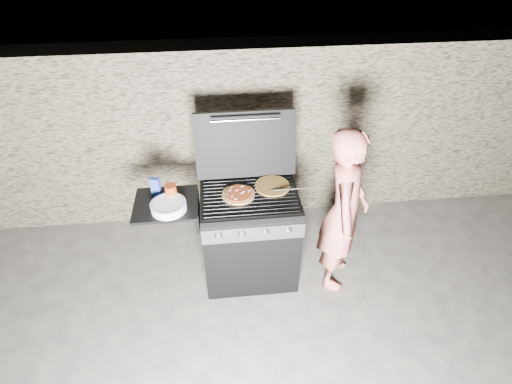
{
  "coord_description": "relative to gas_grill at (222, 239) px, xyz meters",
  "views": [
    {
      "loc": [
        -0.22,
        -2.51,
        2.89
      ],
      "look_at": [
        0.05,
        0.0,
        0.95
      ],
      "focal_mm": 28.0,
      "sensor_mm": 36.0,
      "label": 1
    }
  ],
  "objects": [
    {
      "name": "plate_stack",
      "position": [
        -0.39,
        -0.09,
        0.48
      ],
      "size": [
        0.36,
        0.36,
        0.06
      ],
      "primitive_type": "cylinder",
      "rotation": [
        0.0,
        0.0,
        -0.44
      ],
      "color": "white",
      "rests_on": "gas_grill"
    },
    {
      "name": "sauce_jar",
      "position": [
        -0.37,
        0.03,
        0.52
      ],
      "size": [
        0.11,
        0.11,
        0.14
      ],
      "primitive_type": "cylinder",
      "rotation": [
        0.0,
        0.0,
        0.27
      ],
      "color": "#A23513",
      "rests_on": "gas_grill"
    },
    {
      "name": "pizza_plain",
      "position": [
        0.45,
        0.11,
        0.46
      ],
      "size": [
        0.37,
        0.37,
        0.02
      ],
      "primitive_type": "cylinder",
      "rotation": [
        0.0,
        0.0,
        0.35
      ],
      "color": "gold",
      "rests_on": "gas_grill"
    },
    {
      "name": "pizza_topped",
      "position": [
        0.16,
        0.02,
        0.47
      ],
      "size": [
        0.33,
        0.33,
        0.03
      ],
      "primitive_type": null,
      "rotation": [
        0.0,
        0.0,
        -0.29
      ],
      "color": "#A98A4D",
      "rests_on": "gas_grill"
    },
    {
      "name": "ground",
      "position": [
        0.25,
        0.0,
        -0.46
      ],
      "size": [
        50.0,
        50.0,
        0.0
      ],
      "primitive_type": "plane",
      "color": "#403F3C"
    },
    {
      "name": "stone_wall",
      "position": [
        0.25,
        1.05,
        0.44
      ],
      "size": [
        8.0,
        0.35,
        1.8
      ],
      "primitive_type": "cube",
      "color": "gray",
      "rests_on": "ground"
    },
    {
      "name": "gas_grill",
      "position": [
        0.0,
        0.0,
        0.0
      ],
      "size": [
        1.34,
        0.79,
        0.91
      ],
      "primitive_type": null,
      "color": "black",
      "rests_on": "ground"
    },
    {
      "name": "person",
      "position": [
        1.01,
        -0.11,
        0.31
      ],
      "size": [
        0.53,
        0.65,
        1.53
      ],
      "primitive_type": "imported",
      "rotation": [
        0.0,
        0.0,
        1.22
      ],
      "color": "#E07769",
      "rests_on": "ground"
    },
    {
      "name": "blue_carton",
      "position": [
        -0.5,
        0.12,
        0.53
      ],
      "size": [
        0.08,
        0.06,
        0.16
      ],
      "primitive_type": "cube",
      "rotation": [
        0.0,
        0.0,
        -0.21
      ],
      "color": "#243CA8",
      "rests_on": "gas_grill"
    },
    {
      "name": "tongs",
      "position": [
        0.62,
        0.0,
        0.5
      ],
      "size": [
        0.47,
        0.13,
        0.1
      ],
      "primitive_type": "cylinder",
      "rotation": [
        0.0,
        1.4,
        -0.24
      ],
      "color": "black",
      "rests_on": "gas_grill"
    }
  ]
}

